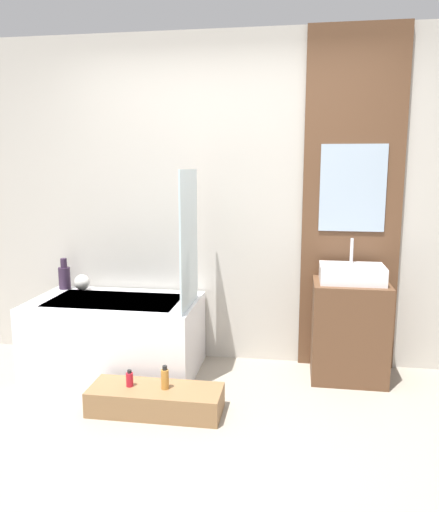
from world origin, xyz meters
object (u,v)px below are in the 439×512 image
(bathtub, at_px, (116,335))
(vase_round_light, at_px, (82,282))
(sink, at_px, (352,274))
(vase_tall_dark, at_px, (64,276))
(wooden_step_bench, at_px, (156,400))
(bottle_soap_primary, at_px, (130,379))
(bottle_soap_secondary, at_px, (165,378))

(bathtub, distance_m, vase_round_light, 0.58)
(bathtub, bearing_deg, vase_round_light, 145.10)
(vase_round_light, bearing_deg, sink, -3.30)
(bathtub, relative_size, sink, 2.76)
(vase_round_light, bearing_deg, vase_tall_dark, 174.22)
(bathtub, xyz_separation_m, wooden_step_bench, (0.49, -0.61, -0.20))
(bathtub, distance_m, bottle_soap_primary, 0.69)
(bathtub, distance_m, vase_tall_dark, 0.72)
(sink, relative_size, vase_tall_dark, 1.79)
(bathtub, height_order, bottle_soap_primary, bathtub)
(sink, bearing_deg, bottle_soap_primary, -152.80)
(bottle_soap_secondary, bearing_deg, vase_round_light, 136.94)
(sink, xyz_separation_m, bottle_soap_primary, (-1.46, -0.75, -0.59))
(vase_tall_dark, bearing_deg, bottle_soap_primary, -46.05)
(bathtub, bearing_deg, bottle_soap_primary, -62.43)
(wooden_step_bench, bearing_deg, bottle_soap_primary, 180.00)
(vase_tall_dark, xyz_separation_m, bottle_soap_primary, (0.86, -0.89, -0.46))
(sink, distance_m, bottle_soap_secondary, 1.54)
(vase_tall_dark, distance_m, bottle_soap_secondary, 1.48)
(wooden_step_bench, relative_size, bottle_soap_primary, 7.75)
(vase_tall_dark, bearing_deg, sink, -3.47)
(vase_round_light, xyz_separation_m, bottle_soap_primary, (0.70, -0.87, -0.42))
(bathtub, height_order, wooden_step_bench, bathtub)
(wooden_step_bench, relative_size, vase_round_light, 6.69)
(bottle_soap_secondary, bearing_deg, vase_tall_dark, 140.91)
(bathtub, relative_size, bottle_soap_secondary, 8.14)
(bathtub, height_order, vase_round_light, vase_round_light)
(wooden_step_bench, bearing_deg, sink, 30.24)
(vase_tall_dark, distance_m, vase_round_light, 0.17)
(wooden_step_bench, height_order, bottle_soap_secondary, bottle_soap_secondary)
(sink, relative_size, bottle_soap_primary, 4.15)
(sink, bearing_deg, bathtub, -175.49)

